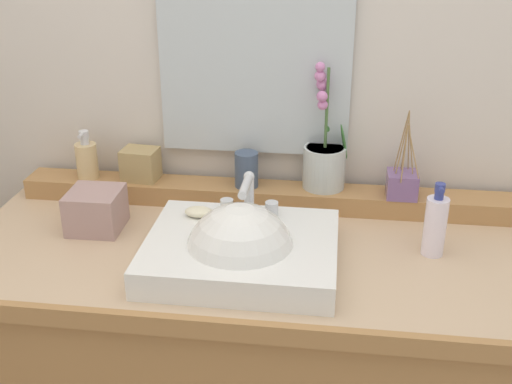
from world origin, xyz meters
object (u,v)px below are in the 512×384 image
Objects in this scene: reed_diffuser at (402,183)px; tissue_box at (96,210)px; soap_bar at (199,212)px; tumbler_cup at (246,170)px; trinket_box at (141,164)px; soap_dispenser at (87,159)px; sink_basin at (241,255)px; potted_plant at (324,159)px; lotion_bottle at (435,225)px.

reed_diffuser reaches higher than tissue_box.
tumbler_cup reaches higher than soap_bar.
trinket_box is (-0.30, 0.01, -0.00)m from tumbler_cup.
tissue_box is (-0.77, -0.18, -0.04)m from reed_diffuser.
soap_dispenser is at bearing -171.44° from trinket_box.
sink_basin is 0.59m from soap_dispenser.
soap_dispenser is 0.59× the size of reed_diffuser.
tumbler_cup is at bearing 178.59° from reed_diffuser.
trinket_box is at bearing 177.94° from tumbler_cup.
potted_plant is 3.50× the size of tumbler_cup.
lotion_bottle is at bearing -1.41° from tissue_box.
reed_diffuser is at bearing 3.28° from trinket_box.
soap_dispenser is 0.45m from tumbler_cup.
reed_diffuser is 1.29× the size of lotion_bottle.
tumbler_cup is at bearing 69.03° from soap_bar.
potted_plant is (0.29, 0.24, 0.06)m from soap_bar.
lotion_bottle reaches higher than trinket_box.
reed_diffuser is at bearing -0.76° from soap_dispenser.
soap_bar is at bearing -31.18° from soap_dispenser.
lotion_bottle is 1.40× the size of tissue_box.
potted_plant is 0.66m from soap_dispenser.
sink_basin reaches higher than tissue_box.
lotion_bottle is (0.56, 0.01, -0.00)m from soap_bar.
trinket_box is at bearing 3.60° from soap_dispenser.
reed_diffuser is at bearing 40.14° from sink_basin.
lotion_bottle is 0.83m from tissue_box.
trinket_box is at bearing 73.69° from tissue_box.
tissue_box is (-0.56, -0.22, -0.08)m from potted_plant.
tissue_box is at bearing -166.82° from reed_diffuser.
sink_basin is at bearing -19.43° from tissue_box.
soap_dispenser is (-0.48, 0.33, 0.08)m from sink_basin.
soap_dispenser is 1.42× the size of tumbler_cup.
sink_basin is 3.14× the size of soap_dispenser.
tumbler_cup is (-0.03, 0.33, 0.07)m from sink_basin.
potted_plant reaches higher than tissue_box.
tumbler_cup is 0.52m from lotion_bottle.
soap_dispenser reaches higher than trinket_box.
reed_diffuser is 0.79m from tissue_box.
tumbler_cup is (-0.21, -0.02, -0.03)m from potted_plant.
reed_diffuser is 2.44× the size of trinket_box.
tumbler_cup is at bearing 28.05° from tissue_box.
trinket_box is (-0.21, 0.23, 0.02)m from soap_bar.
potted_plant is 0.21m from tumbler_cup.
trinket_box is at bearing 164.00° from lotion_bottle.
trinket_box is at bearing -178.41° from potted_plant.
sink_basin is 0.48m from trinket_box.
sink_basin is 6.18× the size of soap_bar.
potted_plant is 0.61m from tissue_box.
soap_bar is 0.56m from lotion_bottle.
soap_dispenser reaches higher than tumbler_cup.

